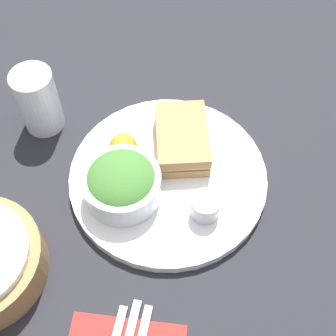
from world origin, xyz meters
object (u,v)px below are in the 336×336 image
at_px(plate, 168,177).
at_px(salad_bowl, 122,183).
at_px(dressing_cup, 205,206).
at_px(drink_glass, 38,101).
at_px(sandwich, 182,139).

xyz_separation_m(plate, salad_bowl, (-0.05, 0.07, 0.04)).
height_order(plate, dressing_cup, dressing_cup).
distance_m(dressing_cup, drink_glass, 0.36).
distance_m(sandwich, dressing_cup, 0.14).
xyz_separation_m(sandwich, salad_bowl, (-0.11, 0.09, 0.01)).
bearing_deg(plate, sandwich, -15.44).
distance_m(plate, drink_glass, 0.27).
bearing_deg(sandwich, salad_bowl, 141.21).
relative_size(plate, sandwich, 2.31).
bearing_deg(salad_bowl, sandwich, -38.79).
bearing_deg(sandwich, plate, 164.56).
xyz_separation_m(plate, sandwich, (0.06, -0.02, 0.03)).
xyz_separation_m(salad_bowl, drink_glass, (0.15, 0.18, 0.01)).
distance_m(plate, salad_bowl, 0.09).
height_order(plate, drink_glass, drink_glass).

